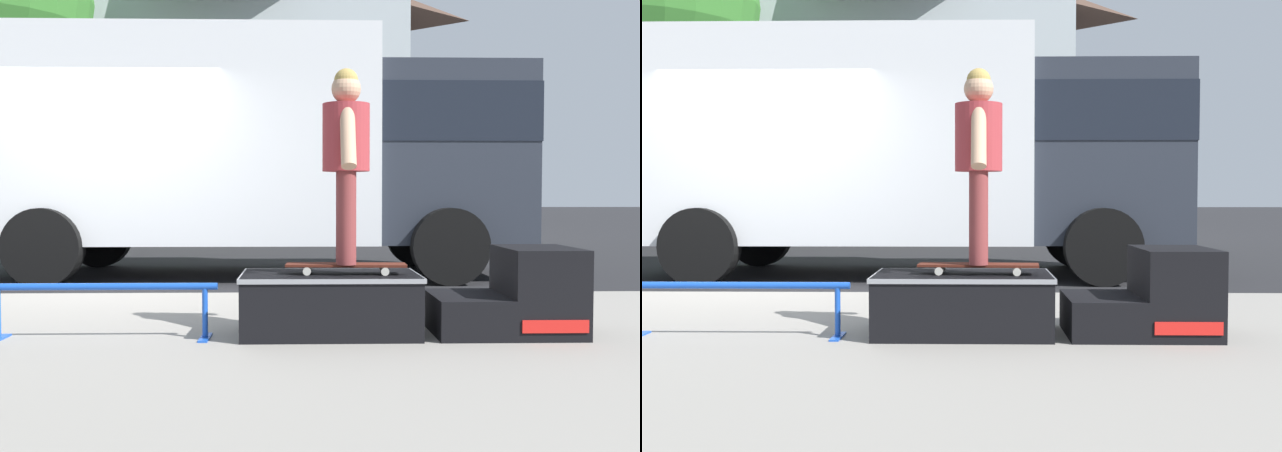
{
  "view_description": "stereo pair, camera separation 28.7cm",
  "coord_description": "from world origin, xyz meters",
  "views": [
    {
      "loc": [
        2.17,
        -7.28,
        1.02
      ],
      "look_at": [
        2.33,
        -1.35,
        0.78
      ],
      "focal_mm": 40.42,
      "sensor_mm": 36.0,
      "label": 1
    },
    {
      "loc": [
        2.45,
        -7.28,
        1.02
      ],
      "look_at": [
        2.33,
        -1.35,
        0.78
      ],
      "focal_mm": 40.42,
      "sensor_mm": 36.0,
      "label": 2
    }
  ],
  "objects": [
    {
      "name": "skateboard",
      "position": [
        2.46,
        -2.62,
        0.58
      ],
      "size": [
        0.79,
        0.24,
        0.07
      ],
      "color": "#4C1E14",
      "rests_on": "skate_box"
    },
    {
      "name": "skater_kid",
      "position": [
        2.46,
        -2.62,
        1.33
      ],
      "size": [
        0.31,
        0.65,
        1.26
      ],
      "color": "brown",
      "rests_on": "skateboard"
    },
    {
      "name": "kicker_ramp",
      "position": [
        3.59,
        -2.58,
        0.36
      ],
      "size": [
        0.94,
        0.68,
        0.57
      ],
      "color": "black",
      "rests_on": "sidewalk_slab"
    },
    {
      "name": "box_truck",
      "position": [
        1.58,
        2.2,
        1.7
      ],
      "size": [
        6.91,
        2.63,
        3.05
      ],
      "color": "white",
      "rests_on": "ground"
    },
    {
      "name": "ground_plane",
      "position": [
        0.0,
        0.0,
        0.0
      ],
      "size": [
        140.0,
        140.0,
        0.0
      ],
      "primitive_type": "plane",
      "color": "black"
    },
    {
      "name": "grind_rail",
      "position": [
        0.91,
        -2.72,
        0.39
      ],
      "size": [
        1.46,
        0.28,
        0.36
      ],
      "color": "blue",
      "rests_on": "sidewalk_slab"
    },
    {
      "name": "house_behind",
      "position": [
        0.21,
        13.0,
        4.24
      ],
      "size": [
        9.54,
        8.23,
        8.4
      ],
      "color": "silver",
      "rests_on": "ground"
    },
    {
      "name": "skate_box",
      "position": [
        2.36,
        -2.58,
        0.33
      ],
      "size": [
        1.16,
        0.69,
        0.4
      ],
      "color": "black",
      "rests_on": "sidewalk_slab"
    }
  ]
}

